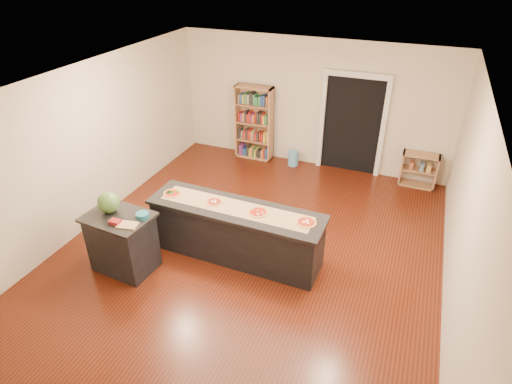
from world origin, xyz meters
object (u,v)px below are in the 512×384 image
at_px(watermelon, 109,203).
at_px(low_shelf, 419,170).
at_px(kitchen_island, 236,232).
at_px(bookshelf, 254,123).
at_px(waste_bin, 293,158).
at_px(side_counter, 123,242).

bearing_deg(watermelon, low_shelf, 46.09).
relative_size(kitchen_island, watermelon, 8.63).
distance_m(bookshelf, waste_bin, 1.21).
height_order(kitchen_island, side_counter, side_counter).
distance_m(low_shelf, watermelon, 6.14).
xyz_separation_m(side_counter, waste_bin, (1.36, 4.39, -0.32)).
xyz_separation_m(side_counter, watermelon, (-0.17, 0.06, 0.64)).
height_order(side_counter, watermelon, watermelon).
height_order(low_shelf, waste_bin, low_shelf).
height_order(kitchen_island, waste_bin, kitchen_island).
xyz_separation_m(kitchen_island, low_shelf, (2.56, 3.54, -0.10)).
relative_size(kitchen_island, side_counter, 2.87).
bearing_deg(bookshelf, side_counter, -94.78).
height_order(bookshelf, waste_bin, bookshelf).
height_order(kitchen_island, bookshelf, bookshelf).
distance_m(waste_bin, watermelon, 4.69).
xyz_separation_m(bookshelf, waste_bin, (0.99, -0.06, -0.69)).
bearing_deg(waste_bin, bookshelf, 176.26).
relative_size(bookshelf, low_shelf, 2.36).
distance_m(kitchen_island, watermelon, 1.98).
xyz_separation_m(bookshelf, watermelon, (-0.54, -4.39, 0.27)).
xyz_separation_m(low_shelf, watermelon, (-4.23, -4.39, 0.77)).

